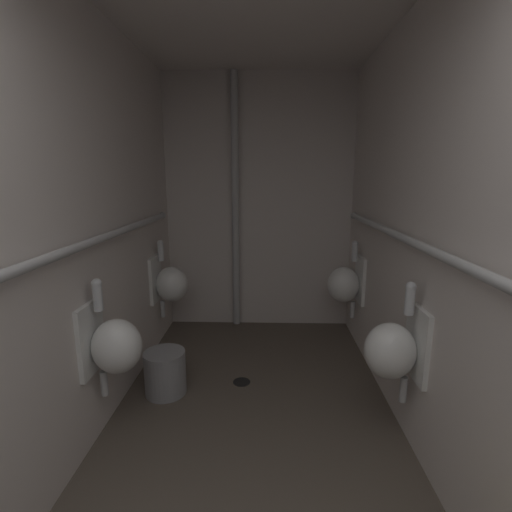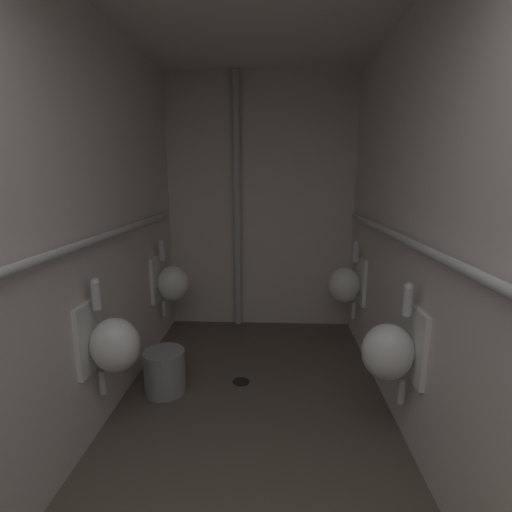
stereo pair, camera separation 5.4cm
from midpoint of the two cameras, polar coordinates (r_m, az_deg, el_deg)
The scene contains 13 objects.
floor at distance 2.65m, azimuth -1.30°, elevation -27.05°, with size 2.10×3.98×0.08m, color brown.
wall_left at distance 2.36m, azimuth -27.01°, elevation 3.52°, with size 0.06×3.98×2.67m, color silver.
wall_right at distance 2.26m, azimuth 25.27°, elevation 3.36°, with size 0.06×3.98×2.67m, color silver.
wall_back at distance 4.02m, azimuth 0.07°, elevation 7.88°, with size 2.10×0.06×2.67m, color silver.
urinal_left_mid at distance 2.48m, azimuth -21.68°, elevation -12.50°, with size 0.32×0.30×0.76m.
urinal_left_far at distance 3.65m, azimuth -13.56°, elevation -4.04°, with size 0.32×0.30×0.76m.
urinal_right_mid at distance 2.39m, azimuth 19.77°, elevation -13.29°, with size 0.32×0.30×0.76m.
urinal_right_far at distance 3.63m, azimuth 13.20°, elevation -4.12°, with size 0.32×0.30×0.76m.
supply_pipe_left at distance 2.29m, azimuth -25.40°, elevation 1.57°, with size 0.06×3.21×0.06m.
supply_pipe_right at distance 2.25m, azimuth 22.85°, elevation 1.63°, with size 0.06×3.16×0.06m.
standpipe_back_wall at distance 3.93m, azimuth -3.58°, elevation 7.75°, with size 0.08×0.08×2.62m, color #B2B2B2.
floor_drain at distance 3.18m, azimuth -2.73°, elevation -18.71°, with size 0.14×0.14×0.01m, color black.
waste_bin at distance 3.06m, azimuth -14.28°, elevation -16.92°, with size 0.31×0.31×0.34m, color gray.
Camera 1 is at (0.09, -0.12, 1.64)m, focal length 26.06 mm.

